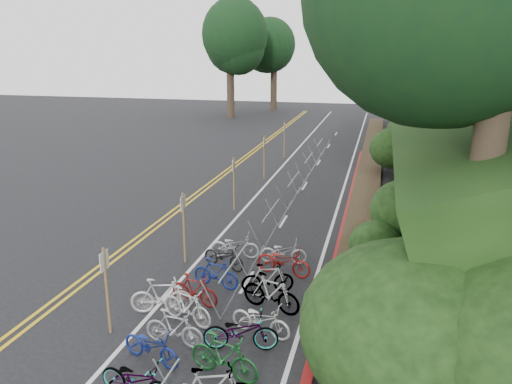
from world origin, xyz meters
The scene contains 9 objects.
ground centered at (0.00, 0.00, 0.00)m, with size 120.00×120.00×0.00m, color black.
road_markings centered at (0.63, 10.10, 0.00)m, with size 7.47×80.00×0.01m.
red_curb centered at (5.70, 12.00, 0.05)m, with size 0.25×28.00×0.10m, color maroon.
embankment centered at (12.96, 19.04, 2.57)m, with size 14.30×48.14×9.11m.
bike_racks_rest centered at (3.00, 13.00, 0.85)m, with size 1.14×23.00×1.17m.
signpost_near centered at (0.40, 0.28, 1.37)m, with size 0.08×0.40×2.39m.
signposts_rest centered at (0.60, 14.00, 1.43)m, with size 0.08×18.40×2.50m.
bike_front centered at (1.28, 1.57, 0.52)m, with size 1.74×0.49×1.04m, color beige.
bike_valet centered at (3.17, 1.36, 0.48)m, with size 3.24×10.60×1.10m.
Camera 1 is at (6.93, -9.99, 7.15)m, focal length 35.00 mm.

